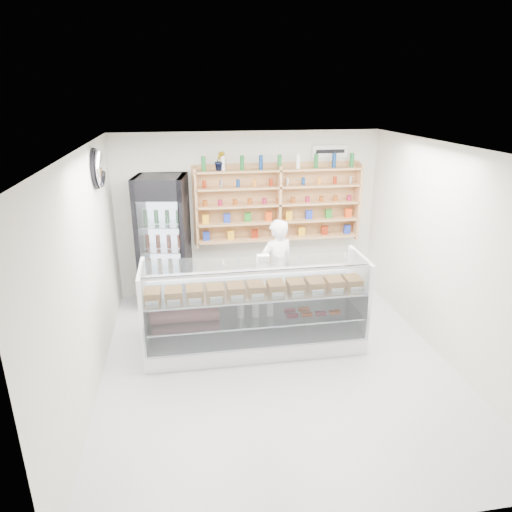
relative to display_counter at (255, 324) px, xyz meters
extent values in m
plane|color=silver|center=(0.22, -0.47, -0.36)|extent=(5.00, 5.00, 0.00)
plane|color=white|center=(0.22, -0.47, 2.44)|extent=(5.00, 5.00, 0.00)
plane|color=silver|center=(0.22, 2.03, 1.04)|extent=(4.50, 0.00, 4.50)
plane|color=silver|center=(0.22, -2.97, 1.04)|extent=(4.50, 0.00, 4.50)
plane|color=silver|center=(-2.03, -0.47, 1.04)|extent=(0.00, 5.00, 5.00)
plane|color=silver|center=(2.47, -0.47, 1.04)|extent=(0.00, 5.00, 5.00)
cube|color=white|center=(0.00, -0.01, -0.23)|extent=(3.00, 0.85, 0.25)
cube|color=white|center=(0.00, 0.38, 0.21)|extent=(3.00, 0.05, 0.63)
cube|color=silver|center=(0.00, -0.01, 0.15)|extent=(2.88, 0.75, 0.02)
cube|color=silver|center=(0.00, -0.01, 0.52)|extent=(2.94, 0.78, 0.02)
cube|color=silver|center=(0.00, -0.42, 0.42)|extent=(2.94, 0.12, 1.04)
cube|color=silver|center=(0.00, -0.06, 0.94)|extent=(2.94, 0.59, 0.01)
imported|color=white|center=(0.49, 0.92, 0.44)|extent=(0.68, 0.56, 1.60)
cube|color=black|center=(-1.23, 1.67, 0.73)|extent=(0.89, 0.87, 2.17)
cube|color=#32053E|center=(-1.17, 1.31, 1.65)|extent=(0.76, 0.15, 0.30)
cube|color=silver|center=(-1.17, 1.30, 0.63)|extent=(0.65, 0.11, 1.72)
cube|color=tan|center=(-0.68, 1.87, 1.23)|extent=(0.04, 0.28, 1.33)
cube|color=tan|center=(0.72, 1.87, 1.23)|extent=(0.04, 0.28, 1.33)
cube|color=tan|center=(2.12, 1.87, 1.23)|extent=(0.04, 0.28, 1.33)
cube|color=tan|center=(0.72, 1.87, 0.64)|extent=(2.80, 0.28, 0.03)
cube|color=tan|center=(0.72, 1.87, 0.94)|extent=(2.80, 0.28, 0.03)
cube|color=tan|center=(0.72, 1.87, 1.24)|extent=(2.80, 0.28, 0.03)
cube|color=tan|center=(0.72, 1.87, 1.54)|extent=(2.80, 0.28, 0.03)
cube|color=tan|center=(0.72, 1.87, 1.82)|extent=(2.80, 0.28, 0.03)
imported|color=#1E6626|center=(-0.27, 1.87, 1.99)|extent=(0.18, 0.14, 0.31)
ellipsoid|color=silver|center=(-1.95, 0.73, 2.09)|extent=(0.15, 0.50, 0.50)
cube|color=white|center=(1.62, 2.00, 2.09)|extent=(0.62, 0.03, 0.20)
camera|label=1|loc=(-0.90, -5.56, 3.05)|focal=32.00mm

